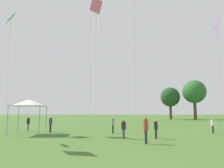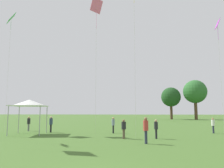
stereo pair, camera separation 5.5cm
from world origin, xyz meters
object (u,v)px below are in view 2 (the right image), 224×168
object	(u,v)px
canopy_tent	(29,103)
distant_tree_0	(195,92)
kite_0	(218,28)
distant_tree_1	(171,97)
person_standing_7	(51,123)
kite_4	(96,8)
person_standing_6	(113,123)
person_standing_0	(213,124)
person_standing_3	(156,127)
person_standing_5	(146,128)
person_standing_4	(29,122)
person_standing_1	(124,127)
kite_7	(11,20)

from	to	relation	value
canopy_tent	distant_tree_0	xyz separation A→B (m)	(27.94, 40.80, 4.56)
kite_0	distant_tree_1	bearing A→B (deg)	-133.64
person_standing_7	kite_4	bearing A→B (deg)	-155.60
person_standing_6	kite_0	xyz separation A→B (m)	(9.47, -3.31, 8.49)
kite_4	person_standing_6	bearing A→B (deg)	-171.23
distant_tree_0	distant_tree_1	size ratio (longest dim) A/B	1.21
person_standing_0	person_standing_7	size ratio (longest dim) A/B	0.92
person_standing_3	person_standing_5	bearing A→B (deg)	-41.75
person_standing_3	kite_0	distance (m)	10.29
person_standing_4	kite_0	world-z (taller)	kite_0
distant_tree_1	person_standing_4	bearing A→B (deg)	-121.26
person_standing_1	person_standing_7	distance (m)	9.14
person_standing_1	canopy_tent	xyz separation A→B (m)	(-9.29, 2.73, 2.09)
person_standing_1	kite_7	distance (m)	18.20
person_standing_5	person_standing_7	size ratio (longest dim) A/B	1.07
kite_0	kite_4	world-z (taller)	kite_4
person_standing_5	person_standing_7	world-z (taller)	person_standing_5
person_standing_3	canopy_tent	world-z (taller)	canopy_tent
person_standing_1	distant_tree_1	size ratio (longest dim) A/B	0.17
kite_0	distant_tree_0	xyz separation A→B (m)	(10.35, 42.43, -1.90)
person_standing_3	person_standing_6	distance (m)	5.60
person_standing_7	kite_4	distance (m)	13.13
kite_0	person_standing_4	bearing A→B (deg)	-53.41
distant_tree_0	kite_0	bearing A→B (deg)	-103.71
person_standing_6	kite_4	bearing A→B (deg)	175.22
person_standing_6	kite_4	world-z (taller)	kite_4
person_standing_4	kite_4	world-z (taller)	kite_4
person_standing_5	kite_4	xyz separation A→B (m)	(-4.51, 6.49, 12.09)
distant_tree_0	distant_tree_1	world-z (taller)	distant_tree_0
person_standing_6	distant_tree_0	bearing A→B (deg)	42.93
kite_0	distant_tree_0	world-z (taller)	distant_tree_0
person_standing_4	kite_7	size ratio (longest dim) A/B	0.12
kite_0	distant_tree_0	distance (m)	43.72
kite_4	kite_7	size ratio (longest dim) A/B	1.05
person_standing_6	kite_0	size ratio (longest dim) A/B	0.16
kite_4	distant_tree_1	world-z (taller)	kite_4
person_standing_0	kite_0	distance (m)	9.48
person_standing_4	kite_7	distance (m)	11.90
person_standing_0	distant_tree_0	xyz separation A→B (m)	(9.72, 38.37, 6.64)
person_standing_1	person_standing_3	world-z (taller)	person_standing_1
distant_tree_0	person_standing_4	bearing A→B (deg)	-128.37
person_standing_6	kite_4	xyz separation A→B (m)	(-1.76, -0.48, 12.19)
person_standing_5	kite_4	world-z (taller)	kite_4
person_standing_1	kite_0	bearing A→B (deg)	-67.65
person_standing_3	distant_tree_0	xyz separation A→B (m)	(16.02, 43.24, 6.64)
person_standing_3	kite_0	world-z (taller)	kite_0
kite_0	kite_4	xyz separation A→B (m)	(-11.23, 2.83, 3.71)
person_standing_3	canopy_tent	bearing A→B (deg)	-123.35
person_standing_6	distant_tree_1	world-z (taller)	distant_tree_1
person_standing_7	distant_tree_1	distance (m)	44.54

